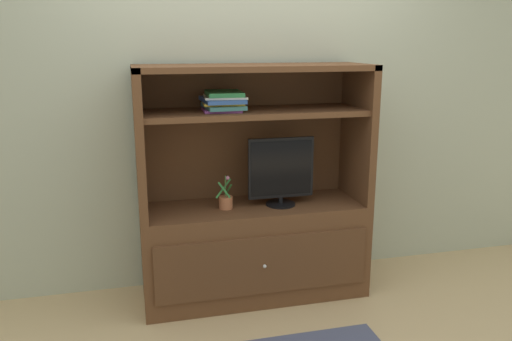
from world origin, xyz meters
TOP-DOWN VIEW (x-y plane):
  - ground_plane at (0.00, 0.00)m, footprint 8.00×8.00m
  - painted_rear_wall at (0.00, 0.75)m, footprint 6.00×0.10m
  - media_console at (0.00, 0.41)m, footprint 1.50×0.54m
  - tv_monitor at (0.17, 0.36)m, footprint 0.44×0.20m
  - potted_plant at (-0.20, 0.38)m, footprint 0.12×0.13m
  - magazine_stack at (-0.20, 0.40)m, footprint 0.29×0.36m

SIDE VIEW (x-z plane):
  - ground_plane at x=0.00m, z-range 0.00..0.00m
  - media_console at x=0.00m, z-range -0.28..1.28m
  - potted_plant at x=-0.20m, z-range 0.58..0.80m
  - tv_monitor at x=0.17m, z-range 0.64..1.10m
  - magazine_stack at x=-0.20m, z-range 1.28..1.40m
  - painted_rear_wall at x=0.00m, z-range 0.00..2.80m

